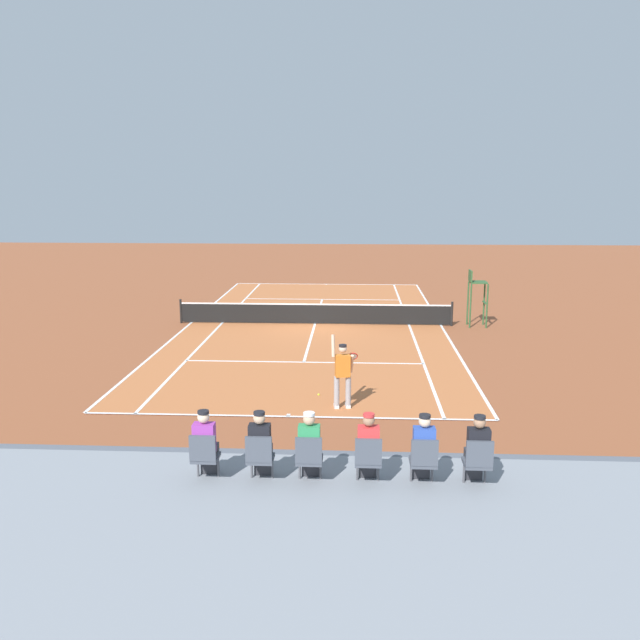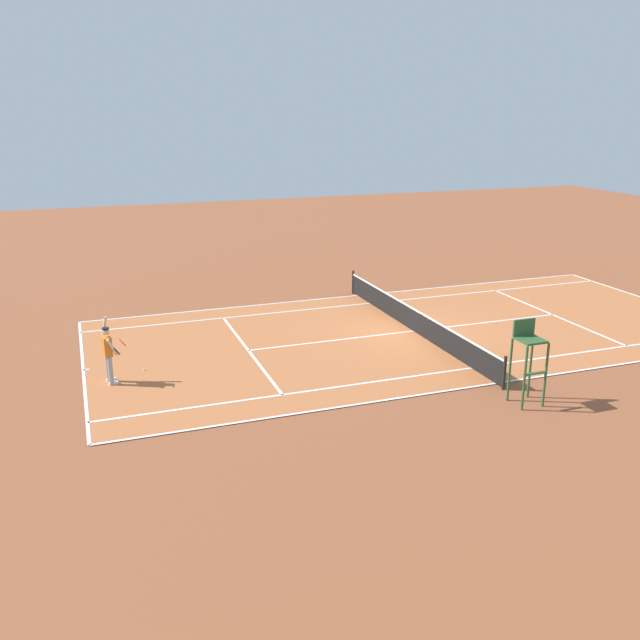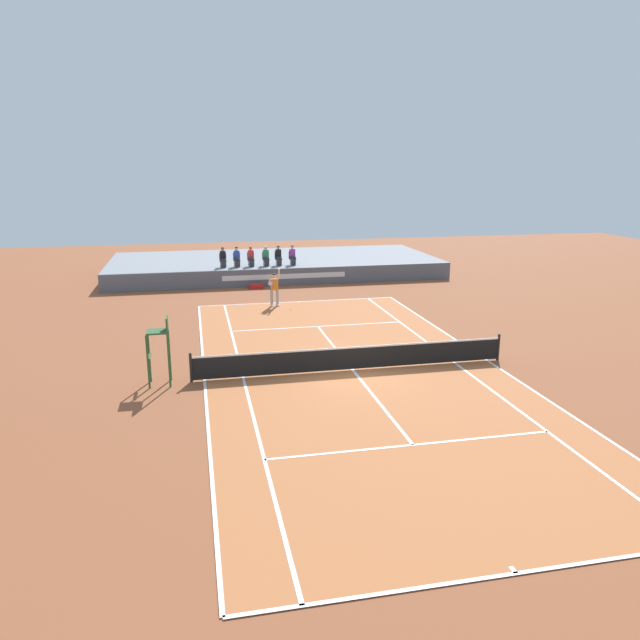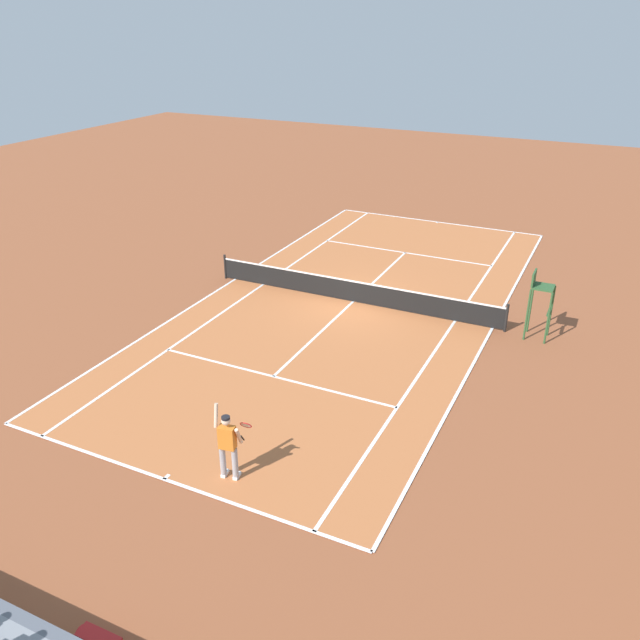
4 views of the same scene
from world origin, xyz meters
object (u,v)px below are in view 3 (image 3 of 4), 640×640
Objects in this scene: spectator_seated_0 at (223,258)px; spectator_seated_3 at (266,256)px; tennis_ball at (291,310)px; umpire_chair at (160,342)px; spectator_seated_5 at (293,256)px; equipment_bag at (256,286)px; tennis_player at (274,289)px; spectator_seated_1 at (237,257)px; spectator_seated_2 at (251,257)px; spectator_seated_4 at (278,256)px.

spectator_seated_3 is (2.78, 0.00, 0.00)m from spectator_seated_0.
tennis_ball is 0.03× the size of umpire_chair.
spectator_seated_0 is 4.53m from spectator_seated_5.
spectator_seated_0 and spectator_seated_3 have the same top height.
equipment_bag is (-0.88, -1.97, -1.56)m from spectator_seated_3.
tennis_player is at bearing -84.83° from equipment_bag.
spectator_seated_3 and spectator_seated_5 have the same top height.
spectator_seated_0 is at bearing 180.00° from spectator_seated_1.
equipment_bag is at bearing -114.12° from spectator_seated_3.
spectator_seated_0 is at bearing 180.00° from spectator_seated_2.
spectator_seated_4 is 3.04m from equipment_bag.
tennis_player is (-2.18, -7.01, -0.73)m from spectator_seated_5.
tennis_ball is at bearing -69.23° from spectator_seated_0.
tennis_player is at bearing 63.60° from umpire_chair.
spectator_seated_0 is 7.43m from tennis_player.
spectator_seated_3 is at bearing 86.52° from tennis_player.
spectator_seated_1 is 2.72m from spectator_seated_4.
spectator_seated_3 is at bearing 92.05° from tennis_ball.
tennis_player is (-1.25, -7.01, -0.73)m from spectator_seated_4.
spectator_seated_1 is 3.65m from spectator_seated_5.
tennis_player is (0.55, -7.01, -0.73)m from spectator_seated_2.
spectator_seated_4 and spectator_seated_5 have the same top height.
spectator_seated_4 is at bearing 0.00° from spectator_seated_2.
spectator_seated_5 is 18.60× the size of tennis_ball.
tennis_player is 1.61m from tennis_ball.
equipment_bag is (-1.17, 6.11, 0.13)m from tennis_ball.
spectator_seated_1 is 8.54m from tennis_ball.
spectator_seated_2 is at bearing 180.00° from spectator_seated_3.
spectator_seated_4 is 7.15m from tennis_player.
spectator_seated_0 is 1.00× the size of spectator_seated_1.
spectator_seated_2 is (1.80, 0.00, 0.00)m from spectator_seated_0.
equipment_bag is at bearing 72.61° from umpire_chair.
spectator_seated_1 is 1.00× the size of spectator_seated_2.
spectator_seated_5 is 0.61× the size of tennis_player.
umpire_chair is at bearing -110.48° from spectator_seated_4.
tennis_player is at bearing -100.12° from spectator_seated_4.
spectator_seated_1 and spectator_seated_4 have the same top height.
spectator_seated_0 is 0.61× the size of tennis_player.
spectator_seated_1 is 7.19m from tennis_player.
spectator_seated_5 is 0.52× the size of umpire_chair.
tennis_player is 12.41m from umpire_chair.
equipment_bag is at bearing 100.85° from tennis_ball.
spectator_seated_2 is 8.36m from tennis_ball.
spectator_seated_3 is 0.61× the size of tennis_player.
spectator_seated_0 is at bearing 180.00° from spectator_seated_4.
equipment_bag reaches higher than tennis_ball.
spectator_seated_3 is 1.00× the size of spectator_seated_5.
umpire_chair is at bearing -107.39° from equipment_bag.
spectator_seated_5 is 8.39m from tennis_ball.
spectator_seated_1 is 18.60× the size of tennis_ball.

